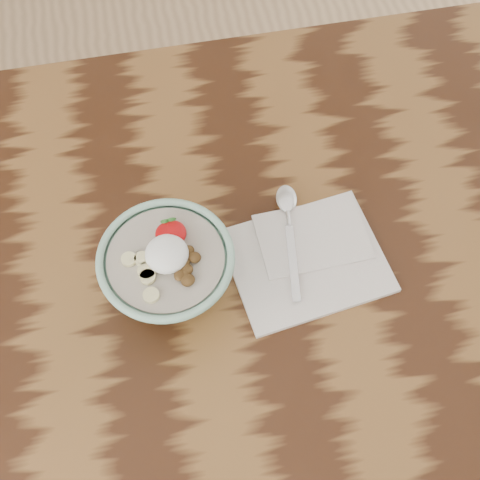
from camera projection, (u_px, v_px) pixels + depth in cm
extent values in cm
cube|color=#341A0D|center=(261.00, 255.00, 105.43)|extent=(160.00, 90.00, 4.00)
cylinder|color=#8BBAA4|center=(172.00, 288.00, 99.83)|extent=(8.42, 8.42, 1.20)
torus|color=#8BBAA4|center=(165.00, 258.00, 91.21)|extent=(19.14, 19.14, 1.10)
cylinder|color=#B2A594|center=(166.00, 260.00, 91.74)|extent=(16.23, 16.23, 1.00)
ellipsoid|color=white|center=(167.00, 254.00, 90.34)|extent=(5.98, 5.98, 3.29)
ellipsoid|color=#A5070A|center=(167.00, 234.00, 92.09)|extent=(3.33, 3.66, 1.83)
cone|color=#286623|center=(166.00, 224.00, 92.53)|extent=(1.40, 1.03, 1.52)
ellipsoid|color=#A5070A|center=(174.00, 233.00, 92.12)|extent=(3.52, 3.87, 1.93)
cone|color=#286623|center=(172.00, 222.00, 92.60)|extent=(1.40, 1.03, 1.52)
cylinder|color=beige|center=(147.00, 271.00, 89.93)|extent=(2.55, 2.55, 0.70)
cylinder|color=beige|center=(129.00, 259.00, 90.79)|extent=(2.10, 2.10, 0.70)
cylinder|color=beige|center=(151.00, 295.00, 88.23)|extent=(2.22, 2.22, 0.70)
cylinder|color=beige|center=(148.00, 277.00, 89.51)|extent=(2.13, 2.13, 0.70)
cylinder|color=beige|center=(142.00, 259.00, 90.83)|extent=(2.06, 2.06, 0.70)
ellipsoid|color=#553B19|center=(187.00, 269.00, 89.86)|extent=(2.09, 2.13, 0.97)
ellipsoid|color=#553B19|center=(179.00, 269.00, 89.90)|extent=(2.03, 1.90, 0.99)
ellipsoid|color=#553B19|center=(195.00, 258.00, 90.70)|extent=(1.88, 1.85, 1.29)
ellipsoid|color=#553B19|center=(180.00, 275.00, 89.40)|extent=(2.31, 2.36, 1.15)
ellipsoid|color=#553B19|center=(188.00, 280.00, 88.96)|extent=(2.53, 2.43, 1.27)
ellipsoid|color=#553B19|center=(184.00, 261.00, 90.42)|extent=(2.12, 1.96, 1.09)
ellipsoid|color=#553B19|center=(185.00, 273.00, 89.65)|extent=(1.34, 1.49, 1.11)
ellipsoid|color=#553B19|center=(189.00, 250.00, 91.29)|extent=(2.09, 2.12, 1.02)
cylinder|color=#54893A|center=(172.00, 261.00, 88.87)|extent=(1.24, 0.86, 0.23)
cylinder|color=#54893A|center=(157.00, 243.00, 90.21)|extent=(1.14, 0.37, 0.22)
cylinder|color=#54893A|center=(165.00, 241.00, 90.29)|extent=(0.41, 1.49, 0.23)
cylinder|color=#54893A|center=(160.00, 249.00, 89.72)|extent=(1.36, 1.14, 0.24)
cylinder|color=#54893A|center=(176.00, 247.00, 89.88)|extent=(1.37, 1.17, 0.24)
cylinder|color=#54893A|center=(167.00, 241.00, 90.32)|extent=(1.31, 0.54, 0.23)
cylinder|color=#54893A|center=(176.00, 252.00, 89.53)|extent=(1.47, 0.48, 0.23)
cylinder|color=#54893A|center=(169.00, 261.00, 88.88)|extent=(1.72, 0.19, 0.24)
cylinder|color=#54893A|center=(162.00, 240.00, 90.41)|extent=(1.06, 1.37, 0.23)
cylinder|color=#54893A|center=(163.00, 259.00, 89.02)|extent=(1.55, 0.41, 0.23)
cylinder|color=#54893A|center=(169.00, 259.00, 88.99)|extent=(1.47, 0.34, 0.23)
cylinder|color=#54893A|center=(173.00, 256.00, 89.24)|extent=(0.93, 1.41, 0.23)
cube|color=silver|center=(307.00, 261.00, 102.20)|extent=(25.29, 21.53, 0.88)
cube|color=silver|center=(313.00, 237.00, 103.41)|extent=(17.15, 12.04, 0.53)
cube|color=silver|center=(293.00, 263.00, 100.72)|extent=(2.96, 12.86, 0.39)
cylinder|color=silver|center=(288.00, 216.00, 104.42)|extent=(1.23, 3.42, 0.78)
ellipsoid|color=silver|center=(286.00, 198.00, 105.83)|extent=(4.07, 5.53, 1.06)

